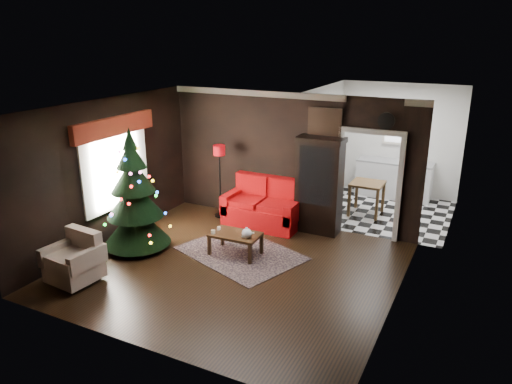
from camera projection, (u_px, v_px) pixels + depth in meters
The scene contains 26 objects.
floor at pixel (233, 268), 8.50m from camera, with size 5.50×5.50×0.00m, color black.
ceiling at pixel (231, 109), 7.62m from camera, with size 5.50×5.50×0.00m, color white.
wall_back at pixel (290, 159), 10.18m from camera, with size 5.50×5.50×0.00m, color black.
wall_front at pixel (133, 251), 5.94m from camera, with size 5.50×5.50×0.00m, color black.
wall_left at pixel (106, 173), 9.23m from camera, with size 5.50×5.50×0.00m, color black.
wall_right at pixel (400, 220), 6.90m from camera, with size 5.50×5.50×0.00m, color black.
doorway at pixel (369, 186), 9.57m from camera, with size 1.10×0.10×2.10m, color silver, non-canonical shape.
left_window at pixel (115, 168), 9.36m from camera, with size 0.05×1.60×1.40m, color white.
valance at pixel (114, 126), 9.07m from camera, with size 0.12×2.10×0.35m, color maroon.
kitchen_floor at pixel (381, 212), 11.18m from camera, with size 3.00×3.00×0.00m, color silver.
kitchen_window at pixel (400, 128), 11.87m from camera, with size 0.70×0.06×0.70m, color white.
rug at pixel (241, 253), 9.07m from camera, with size 2.18×1.58×0.01m, color #3C2733.
loveseat at pixel (263, 203), 10.26m from camera, with size 1.70×0.90×1.00m, color maroon, non-canonical shape.
curio_cabinet at pixel (319, 188), 9.81m from camera, with size 0.90×0.45×1.90m, color black, non-canonical shape.
floor_lamp at pixel (220, 181), 10.62m from camera, with size 0.27×0.27×1.62m, color black, non-canonical shape.
christmas_tree at pixel (134, 196), 8.99m from camera, with size 1.26×1.26×2.41m, color black, non-canonical shape.
armchair at pixel (73, 257), 7.89m from camera, with size 0.77×0.77×0.78m, color tan, non-canonical shape.
coffee_table at pixel (236, 244), 8.97m from camera, with size 0.92×0.55×0.41m, color black, non-canonical shape.
teapot at pixel (247, 233), 8.68m from camera, with size 0.20×0.20×0.19m, color white, non-canonical shape.
cup_a at pixel (219, 228), 9.06m from camera, with size 0.07×0.07×0.06m, color white.
cup_b at pixel (213, 232), 8.89m from camera, with size 0.08×0.08×0.07m, color white.
book at pixel (242, 229), 8.80m from camera, with size 0.17×0.02×0.23m, color gray.
wall_clock at pixel (386, 121), 9.01m from camera, with size 0.32×0.32×0.06m, color white.
painting at pixel (325, 123), 9.56m from camera, with size 0.62×0.05×0.52m, color #B97044.
kitchen_counter at pixel (394, 180), 12.06m from camera, with size 1.80×0.60×0.90m, color silver.
kitchen_table at pixel (366, 198), 10.93m from camera, with size 0.70×0.70×0.75m, color brown, non-canonical shape.
Camera 1 is at (3.77, -6.66, 3.96)m, focal length 33.91 mm.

